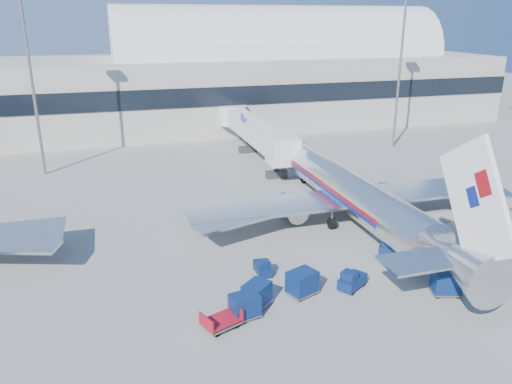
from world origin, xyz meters
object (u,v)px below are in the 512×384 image
object	(u,v)px
mast_east	(402,47)
barrier_far	(495,211)
cart_train_a	(302,282)
mast_west	(28,53)
tug_right	(393,249)
cart_train_b	(257,294)
barrier_near	(439,218)
airliner_main	(353,193)
barrier_mid	(467,214)
jetbridge_near	(252,129)
ramp_worker	(500,283)
tug_left	(262,267)
cart_solo_near	(446,282)
cart_open_red	(222,322)
cart_train_c	(245,306)
tug_lead	(352,280)

from	to	relation	value
mast_east	barrier_far	xyz separation A→B (m)	(-5.40, -28.00, -14.34)
cart_train_a	mast_west	bearing A→B (deg)	97.30
tug_right	cart_train_b	distance (m)	13.52
barrier_near	barrier_far	distance (m)	6.60
cart_train_b	airliner_main	bearing A→B (deg)	1.79
airliner_main	cart_train_b	xyz separation A→B (m)	(-13.16, -11.70, -2.02)
mast_east	barrier_mid	world-z (taller)	mast_east
jetbridge_near	ramp_worker	distance (m)	41.93
mast_east	tug_left	xyz separation A→B (m)	(-31.45, -33.06, -14.19)
tug_left	cart_solo_near	size ratio (longest dim) A/B	0.88
tug_right	cart_open_red	size ratio (longest dim) A/B	0.89
tug_left	cart_train_c	distance (m)	6.02
airliner_main	cart_train_c	world-z (taller)	airliner_main
ramp_worker	mast_east	bearing A→B (deg)	-67.70
airliner_main	barrier_mid	size ratio (longest dim) A/B	12.42
mast_west	tug_lead	world-z (taller)	mast_west
tug_left	cart_solo_near	world-z (taller)	cart_solo_near
barrier_near	barrier_mid	xyz separation A→B (m)	(3.30, 0.00, 0.00)
mast_east	cart_train_c	size ratio (longest dim) A/B	10.47
cart_solo_near	cart_open_red	world-z (taller)	cart_solo_near
airliner_main	tug_left	bearing A→B (deg)	-146.56
cart_train_a	barrier_near	bearing A→B (deg)	4.54
tug_right	mast_west	bearing A→B (deg)	174.25
jetbridge_near	cart_train_b	size ratio (longest dim) A/B	11.34
jetbridge_near	cart_solo_near	world-z (taller)	jetbridge_near
barrier_mid	cart_train_c	bearing A→B (deg)	-158.05
airliner_main	cart_train_a	bearing A→B (deg)	-130.73
jetbridge_near	cart_train_a	size ratio (longest dim) A/B	11.07
jetbridge_near	cart_train_c	world-z (taller)	jetbridge_near
tug_lead	cart_solo_near	size ratio (longest dim) A/B	1.12
jetbridge_near	cart_train_c	size ratio (longest dim) A/B	12.75
barrier_mid	tug_left	xyz separation A→B (m)	(-22.75, -5.06, 0.15)
jetbridge_near	cart_solo_near	distance (m)	40.61
mast_west	cart_train_c	xyz separation A→B (m)	(15.67, -38.33, -13.90)
cart_train_c	cart_solo_near	distance (m)	14.56
cart_train_c	cart_solo_near	bearing A→B (deg)	-17.29
mast_east	cart_train_b	xyz separation A→B (m)	(-33.16, -37.20, -13.88)
mast_west	cart_open_red	size ratio (longest dim) A/B	8.11
barrier_mid	cart_train_c	distance (m)	27.64
cart_train_c	barrier_far	bearing A→B (deg)	7.39
tug_lead	tug_left	xyz separation A→B (m)	(-5.55, 3.94, -0.10)
jetbridge_near	barrier_mid	world-z (taller)	jetbridge_near
airliner_main	cart_train_c	xyz separation A→B (m)	(-14.33, -12.83, -2.04)
cart_train_c	barrier_mid	bearing A→B (deg)	9.69
cart_open_red	tug_lead	bearing A→B (deg)	-10.14
barrier_near	ramp_worker	distance (m)	13.13
barrier_mid	tug_lead	size ratio (longest dim) A/B	1.15
barrier_mid	airliner_main	bearing A→B (deg)	167.50
barrier_near	tug_right	distance (m)	9.77
tug_lead	tug_right	distance (m)	6.79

